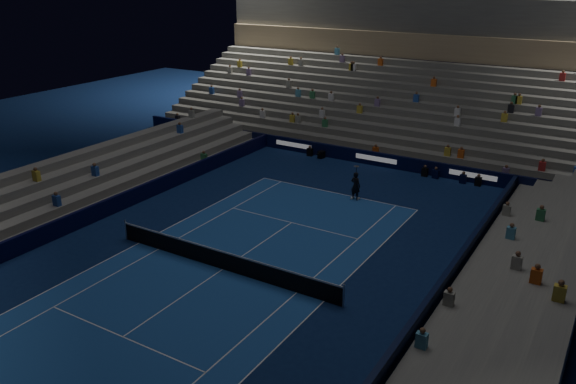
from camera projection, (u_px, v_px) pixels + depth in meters
The scene contains 11 objects.
ground at pixel (223, 269), 27.55m from camera, with size 90.00×90.00×0.00m, color #0B1C47.
court_surface at pixel (223, 269), 27.55m from camera, with size 10.97×23.77×0.01m, color #1B4998.
sponsor_barrier_far at pixel (377, 159), 42.13m from camera, with size 44.00×0.25×1.00m, color black.
sponsor_barrier_east at pixel (419, 320), 22.67m from camera, with size 0.25×37.00×1.00m, color black.
sponsor_barrier_west at pixel (84, 218), 32.08m from camera, with size 0.25×37.00×1.00m, color black.
grandstand_main at pixel (423, 97), 48.60m from camera, with size 44.00×15.20×11.20m.
grandstand_east at pixel (512, 338), 20.84m from camera, with size 5.00×37.00×2.50m.
grandstand_west at pixel (42, 199), 33.61m from camera, with size 5.00×37.00×2.50m.
tennis_net at pixel (222, 260), 27.37m from camera, with size 12.90×0.10×1.10m.
tennis_player at pixel (356, 186), 35.71m from camera, with size 0.65×0.43×1.80m, color black.
broadcast_camera at pixel (321, 155), 43.87m from camera, with size 0.46×0.87×0.54m.
Camera 1 is at (15.34, -19.23, 13.32)m, focal length 35.95 mm.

